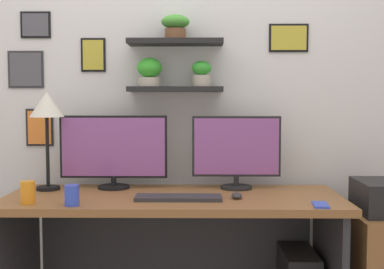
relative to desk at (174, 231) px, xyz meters
The scene contains 10 objects.
back_wall_assembly 0.89m from the desk, 90.58° to the left, with size 4.40×0.24×2.70m.
desk is the anchor object (origin of this frame).
monitor_left 0.57m from the desk, 155.43° to the left, with size 0.61×0.18×0.42m.
monitor_right 0.57m from the desk, 24.55° to the left, with size 0.50×0.18×0.41m.
keyboard 0.27m from the desk, 78.98° to the right, with size 0.44×0.14×0.02m, color #2D2D33.
computer_mouse 0.42m from the desk, 21.91° to the right, with size 0.06×0.09×0.03m, color #2D2D33.
desk_lamp 0.97m from the desk, behind, with size 0.19×0.19×0.55m.
cell_phone 0.81m from the desk, 23.06° to the right, with size 0.07×0.14×0.01m, color blue.
pen_cup 0.62m from the desk, 146.16° to the right, with size 0.07×0.07×0.10m, color blue.
water_cup 0.80m from the desk, 159.27° to the right, with size 0.07×0.07×0.11m, color orange.
Camera 1 is at (0.13, -2.67, 1.27)m, focal length 47.62 mm.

